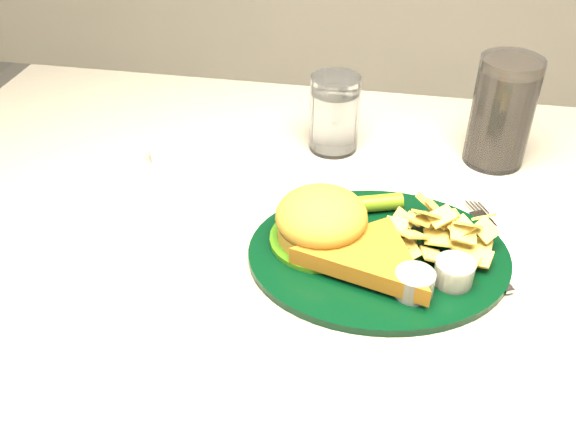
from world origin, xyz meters
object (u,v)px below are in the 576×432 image
Objects in this scene: table at (314,419)px; water_glass at (334,114)px; dinner_plate at (380,235)px; fork_napkin at (481,254)px; cola_glass at (502,112)px.

water_glass is at bearing 93.19° from table.
dinner_plate is 1.97× the size of fork_napkin.
cola_glass is 1.01× the size of fork_napkin.
fork_napkin is at bearing -96.84° from cola_glass.
fork_napkin reaches higher than table.
water_glass reaches higher than dinner_plate.
cola_glass is at bearing 1.44° from water_glass.
dinner_plate is at bearing -120.28° from cola_glass.
cola_glass reaches higher than table.
fork_napkin is at bearing -47.38° from water_glass.
dinner_plate is at bearing -70.80° from water_glass.
water_glass reaches higher than table.
water_glass is 0.73× the size of cola_glass.
water_glass is (-0.08, 0.24, 0.02)m from dinner_plate.
cola_glass reaches higher than dinner_plate.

